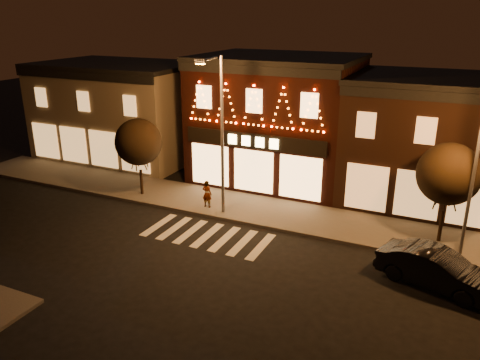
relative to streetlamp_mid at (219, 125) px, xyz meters
The scene contains 11 objects.
ground 8.37m from the streetlamp_mid, 85.41° to the right, with size 120.00×120.00×0.00m, color black.
sidewalk_far 5.93m from the streetlamp_mid, 30.47° to the left, with size 44.00×4.00×0.15m, color #47423D.
building_left 14.63m from the streetlamp_mid, 149.07° to the left, with size 12.20×8.28×7.30m.
building_pulp 7.56m from the streetlamp_mid, 85.99° to the left, with size 10.20×8.34×8.30m.
building_right_a 12.59m from the streetlamp_mid, 36.72° to the left, with size 9.20×8.28×7.50m.
streetlamp_mid is the anchor object (origin of this frame).
streetlamp_right 12.40m from the streetlamp_mid, ahead, with size 0.49×1.75×7.65m.
tree_left 6.14m from the streetlamp_mid, behind, with size 2.85×2.85×4.76m.
tree_right 11.61m from the streetlamp_mid, ahead, with size 2.99×2.99×5.00m.
dark_sedan 12.62m from the streetlamp_mid, 13.26° to the right, with size 1.70×4.88×1.61m, color black.
pedestrian 4.45m from the streetlamp_mid, 156.11° to the left, with size 0.59×0.39×1.62m, color gray.
Camera 1 is at (10.81, -15.24, 10.86)m, focal length 35.33 mm.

